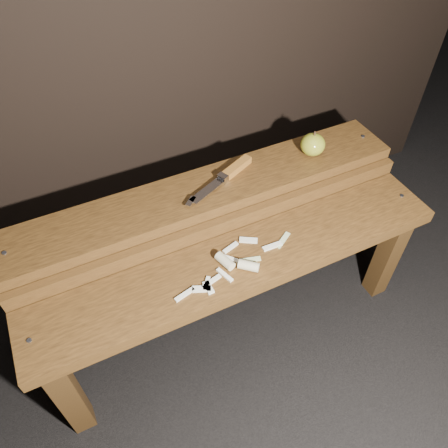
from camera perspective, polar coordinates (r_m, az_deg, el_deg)
name	(u,v)px	position (r m, az deg, el deg)	size (l,w,h in m)	color
ground	(232,323)	(1.56, 0.99, -12.76)	(60.00, 60.00, 0.00)	black
bench_front_tier	(243,276)	(1.24, 2.47, -6.75)	(1.20, 0.20, 0.42)	#36210D
bench_rear_tier	(209,209)	(1.32, -2.01, 1.96)	(1.20, 0.21, 0.50)	#36210D
apple	(313,144)	(1.39, 11.51, 10.14)	(0.08, 0.08, 0.08)	olive
knife	(229,173)	(1.30, 0.71, 6.67)	(0.26, 0.13, 0.02)	brown
apple_scraps	(234,264)	(1.17, 1.37, -5.28)	(0.38, 0.14, 0.03)	beige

